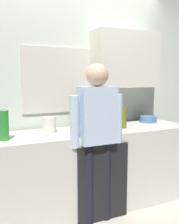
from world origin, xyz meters
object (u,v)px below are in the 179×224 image
bottle_amber_beer (74,118)px  bottle_clear_soda (4,125)px  bottle_olive_oil (124,117)px  coffee_maker (92,115)px  cup_terracotta_mug (98,128)px  mixing_bowl (148,119)px  bottle_dark_sauce (1,125)px  storage_canister (49,125)px  person_at_sink (97,130)px

bottle_amber_beer → bottle_clear_soda: size_ratio=0.82×
bottle_olive_oil → coffee_maker: bearing=142.3°
coffee_maker → bottle_olive_oil: (0.30, -0.23, -0.02)m
cup_terracotta_mug → mixing_bowl: cup_terracotta_mug is taller
bottle_olive_oil → mixing_bowl: bearing=23.1°
bottle_dark_sauce → cup_terracotta_mug: bottle_dark_sauce is taller
coffee_maker → cup_terracotta_mug: coffee_maker is taller
storage_canister → person_at_sink: size_ratio=0.11×
coffee_maker → bottle_clear_soda: size_ratio=1.18×
bottle_olive_oil → person_at_sink: size_ratio=0.16×
storage_canister → coffee_maker: bearing=11.1°
bottle_dark_sauce → bottle_clear_soda: bottle_clear_soda is taller
bottle_dark_sauce → person_at_sink: (0.85, -0.53, -0.03)m
bottle_dark_sauce → cup_terracotta_mug: size_ratio=1.96×
bottle_olive_oil → bottle_clear_soda: (-1.32, -0.02, 0.02)m
person_at_sink → coffee_maker: bearing=57.4°
bottle_amber_beer → storage_canister: (-0.32, -0.12, -0.03)m
bottle_olive_oil → person_at_sink: person_at_sink is taller
bottle_dark_sauce → mixing_bowl: bottle_dark_sauce is taller
storage_canister → bottle_dark_sauce: bearing=161.1°
bottle_clear_soda → mixing_bowl: bearing=7.5°
mixing_bowl → storage_canister: storage_canister is taller
bottle_olive_oil → storage_canister: bottle_olive_oil is taller
mixing_bowl → bottle_dark_sauce: bearing=178.0°
person_at_sink → bottle_amber_beer: bearing=84.4°
bottle_amber_beer → person_at_sink: size_ratio=0.14×
bottle_olive_oil → bottle_dark_sauce: 1.35m
mixing_bowl → storage_canister: size_ratio=1.29×
mixing_bowl → person_at_sink: size_ratio=0.14×
bottle_clear_soda → mixing_bowl: (1.84, 0.24, -0.10)m
bottle_amber_beer → bottle_dark_sauce: size_ratio=1.28×
bottle_dark_sauce → cup_terracotta_mug: 1.01m
bottle_olive_oil → cup_terracotta_mug: bottle_olive_oil is taller
bottle_olive_oil → bottle_dark_sauce: bearing=167.9°
cup_terracotta_mug → storage_canister: bearing=156.4°
cup_terracotta_mug → person_at_sink: bearing=-119.4°
bottle_dark_sauce → mixing_bowl: 1.83m
cup_terracotta_mug → mixing_bowl: (0.89, 0.30, -0.01)m
bottle_clear_soda → bottle_olive_oil: bearing=1.0°
bottle_dark_sauce → person_at_sink: size_ratio=0.11×
bottle_clear_soda → coffee_maker: bearing=13.8°
bottle_clear_soda → person_at_sink: (0.85, -0.22, -0.08)m
bottle_amber_beer → bottle_dark_sauce: bottle_amber_beer is taller
bottle_clear_soda → storage_canister: size_ratio=1.65×
cup_terracotta_mug → person_at_sink: size_ratio=0.06×
storage_canister → mixing_bowl: bearing=4.1°
coffee_maker → bottle_dark_sauce: size_ratio=1.83×
bottle_olive_oil → mixing_bowl: (0.51, 0.22, -0.08)m
coffee_maker → bottle_amber_beer: size_ratio=1.43×
bottle_olive_oil → person_at_sink: 0.53m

